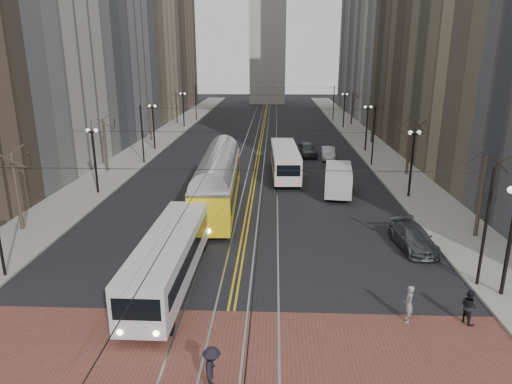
# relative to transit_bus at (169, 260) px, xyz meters

# --- Properties ---
(ground) EXTENTS (260.00, 260.00, 0.00)m
(ground) POSITION_rel_transit_bus_xyz_m (3.50, -1.55, -1.43)
(ground) COLOR black
(ground) RESTS_ON ground
(sidewalk_left) EXTENTS (5.00, 140.00, 0.15)m
(sidewalk_left) POSITION_rel_transit_bus_xyz_m (-11.50, 43.45, -1.36)
(sidewalk_left) COLOR gray
(sidewalk_left) RESTS_ON ground
(sidewalk_right) EXTENTS (5.00, 140.00, 0.15)m
(sidewalk_right) POSITION_rel_transit_bus_xyz_m (18.50, 43.45, -1.36)
(sidewalk_right) COLOR gray
(sidewalk_right) RESTS_ON ground
(crosswalk_band) EXTENTS (25.00, 6.00, 0.01)m
(crosswalk_band) POSITION_rel_transit_bus_xyz_m (3.50, -5.55, -1.43)
(crosswalk_band) COLOR brown
(crosswalk_band) RESTS_ON ground
(streetcar_rails) EXTENTS (4.80, 130.00, 0.02)m
(streetcar_rails) POSITION_rel_transit_bus_xyz_m (3.50, 43.45, -1.43)
(streetcar_rails) COLOR gray
(streetcar_rails) RESTS_ON ground
(centre_lines) EXTENTS (0.42, 130.00, 0.01)m
(centre_lines) POSITION_rel_transit_bus_xyz_m (3.50, 43.45, -1.42)
(centre_lines) COLOR gold
(centre_lines) RESTS_ON ground
(building_left_mid) EXTENTS (16.00, 20.00, 34.00)m
(building_left_mid) POSITION_rel_transit_bus_xyz_m (-22.00, 44.45, 15.57)
(building_left_mid) COLOR slate
(building_left_mid) RESTS_ON ground
(building_left_far) EXTENTS (16.00, 20.00, 40.00)m
(building_left_far) POSITION_rel_transit_bus_xyz_m (-22.00, 84.45, 18.57)
(building_left_far) COLOR brown
(building_left_far) RESTS_ON ground
(building_right_mid) EXTENTS (16.00, 20.00, 34.00)m
(building_right_mid) POSITION_rel_transit_bus_xyz_m (29.00, 44.45, 15.57)
(building_right_mid) COLOR brown
(building_right_mid) RESTS_ON ground
(building_right_far) EXTENTS (16.00, 20.00, 40.00)m
(building_right_far) POSITION_rel_transit_bus_xyz_m (29.00, 84.45, 18.57)
(building_right_far) COLOR slate
(building_right_far) RESTS_ON ground
(lamp_posts) EXTENTS (27.60, 57.20, 5.60)m
(lamp_posts) POSITION_rel_transit_bus_xyz_m (3.50, 27.20, 1.37)
(lamp_posts) COLOR black
(lamp_posts) RESTS_ON ground
(street_trees) EXTENTS (31.68, 53.28, 5.60)m
(street_trees) POSITION_rel_transit_bus_xyz_m (3.50, 33.70, 1.37)
(street_trees) COLOR #382D23
(street_trees) RESTS_ON ground
(trolley_wires) EXTENTS (25.96, 120.00, 6.60)m
(trolley_wires) POSITION_rel_transit_bus_xyz_m (3.50, 33.28, 2.34)
(trolley_wires) COLOR black
(trolley_wires) RESTS_ON ground
(transit_bus) EXTENTS (2.51, 11.48, 2.86)m
(transit_bus) POSITION_rel_transit_bus_xyz_m (0.00, 0.00, 0.00)
(transit_bus) COLOR silver
(transit_bus) RESTS_ON ground
(streetcar) EXTENTS (3.40, 15.40, 3.61)m
(streetcar) POSITION_rel_transit_bus_xyz_m (1.00, 13.28, 0.37)
(streetcar) COLOR yellow
(streetcar) RESTS_ON ground
(rear_bus) EXTENTS (2.93, 11.50, 2.98)m
(rear_bus) POSITION_rel_transit_bus_xyz_m (6.56, 23.45, 0.06)
(rear_bus) COLOR silver
(rear_bus) RESTS_ON ground
(cargo_van) EXTENTS (2.89, 5.96, 2.54)m
(cargo_van) POSITION_rel_transit_bus_xyz_m (11.13, 16.96, -0.16)
(cargo_van) COLOR #BABABA
(cargo_van) RESTS_ON ground
(sedan_grey) EXTENTS (2.68, 5.11, 1.66)m
(sedan_grey) POSITION_rel_transit_bus_xyz_m (9.49, 33.42, -0.60)
(sedan_grey) COLOR #404348
(sedan_grey) RESTS_ON ground
(sedan_silver) EXTENTS (1.77, 4.43, 1.43)m
(sedan_silver) POSITION_rel_transit_bus_xyz_m (11.92, 31.74, -0.72)
(sedan_silver) COLOR #A1A4A8
(sedan_silver) RESTS_ON ground
(sedan_parked) EXTENTS (2.46, 5.09, 1.43)m
(sedan_parked) POSITION_rel_transit_bus_xyz_m (14.43, 5.51, -0.72)
(sedan_parked) COLOR #404247
(sedan_parked) RESTS_ON ground
(pedestrian_a) EXTENTS (0.69, 0.86, 1.52)m
(pedestrian_a) POSITION_rel_transit_bus_xyz_m (0.72, -3.05, -0.66)
(pedestrian_a) COLOR black
(pedestrian_a) RESTS_ON crosswalk_band
(pedestrian_b) EXTENTS (0.47, 0.68, 1.78)m
(pedestrian_b) POSITION_rel_transit_bus_xyz_m (11.76, -3.05, -0.53)
(pedestrian_b) COLOR gray
(pedestrian_b) RESTS_ON crosswalk_band
(pedestrian_c) EXTENTS (0.88, 0.98, 1.65)m
(pedestrian_c) POSITION_rel_transit_bus_xyz_m (14.50, -3.05, -0.60)
(pedestrian_c) COLOR black
(pedestrian_c) RESTS_ON crosswalk_band
(pedestrian_d) EXTENTS (0.80, 1.26, 1.85)m
(pedestrian_d) POSITION_rel_transit_bus_xyz_m (3.34, -8.05, -0.50)
(pedestrian_d) COLOR black
(pedestrian_d) RESTS_ON crosswalk_band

